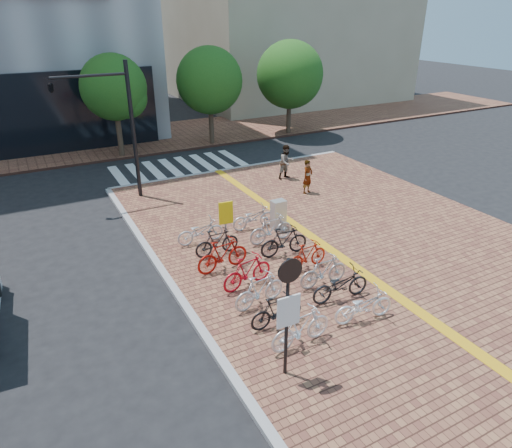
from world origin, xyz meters
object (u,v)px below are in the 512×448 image
bike_4 (223,255)px  bike_5 (217,242)px  bike_7 (364,306)px  bike_13 (253,217)px  utility_box (278,215)px  bike_3 (247,271)px  notice_sign (288,304)px  bike_9 (324,271)px  pedestrian_b (287,162)px  bike_11 (284,241)px  bike_1 (277,311)px  yellow_sign (226,217)px  bike_8 (340,285)px  bike_10 (307,256)px  bike_2 (259,290)px  traffic_light_pole (97,108)px  bike_6 (200,231)px  bike_12 (271,229)px  pedestrian_a (308,177)px

bike_4 → bike_5: 1.10m
bike_5 → bike_7: (2.13, -5.52, -0.02)m
bike_7 → bike_13: bearing=7.0°
utility_box → bike_5: bearing=-164.5°
bike_3 → notice_sign: 4.31m
bike_7 → notice_sign: (-3.07, -0.81, 1.57)m
bike_9 → bike_13: 4.85m
bike_4 → pedestrian_b: (6.83, 7.01, 0.33)m
notice_sign → bike_13: bearing=67.8°
bike_11 → notice_sign: notice_sign is taller
bike_1 → bike_5: bearing=-1.1°
yellow_sign → bike_8: bearing=-68.6°
bike_10 → yellow_sign: bearing=30.9°
bike_2 → bike_5: bike_2 is taller
bike_3 → bike_11: (2.13, 1.25, -0.00)m
bike_9 → bike_10: bearing=-5.7°
traffic_light_pole → bike_5: bearing=-71.7°
pedestrian_b → utility_box: 6.18m
bike_3 → yellow_sign: size_ratio=0.95×
bike_1 → traffic_light_pole: bearing=11.7°
bike_6 → bike_10: 4.33m
bike_3 → bike_12: 3.23m
bike_4 → pedestrian_b: pedestrian_b is taller
bike_3 → bike_8: bike_3 is taller
traffic_light_pole → utility_box: bearing=-49.1°
bike_9 → pedestrian_a: bearing=-28.9°
bike_6 → bike_10: size_ratio=1.11×
bike_3 → bike_7: size_ratio=1.00×
bike_7 → bike_11: size_ratio=1.00×
utility_box → traffic_light_pole: (-5.43, 6.26, 3.67)m
bike_10 → yellow_sign: yellow_sign is taller
bike_7 → bike_9: bike_9 is taller
bike_6 → notice_sign: (-0.76, -7.50, 1.57)m
bike_9 → yellow_sign: bearing=27.3°
bike_12 → utility_box: 1.25m
bike_2 → notice_sign: bearing=156.2°
bike_7 → bike_10: (0.21, 3.17, 0.01)m
bike_2 → bike_13: bike_2 is taller
bike_13 → yellow_sign: size_ratio=0.93×
bike_2 → bike_12: 4.18m
bike_12 → notice_sign: (-3.16, -6.27, 1.49)m
bike_5 → utility_box: size_ratio=1.38×
bike_11 → bike_12: bike_12 is taller
bike_6 → pedestrian_b: pedestrian_b is taller
bike_3 → bike_8: size_ratio=0.95×
bike_11 → utility_box: bearing=-20.4°
bike_4 → yellow_sign: yellow_sign is taller
bike_10 → bike_2: bearing=108.2°
bike_12 → bike_13: 1.41m
bike_5 → pedestrian_a: (6.37, 3.66, 0.31)m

